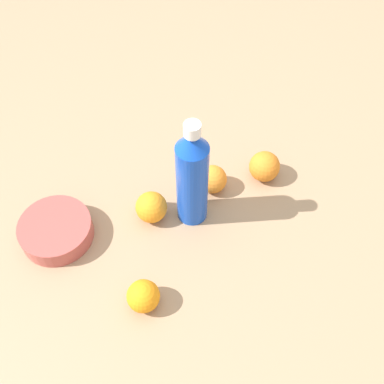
# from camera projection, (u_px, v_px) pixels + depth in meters

# --- Properties ---
(ground_plane) EXTENTS (2.40, 2.40, 0.00)m
(ground_plane) POSITION_uv_depth(u_px,v_px,m) (193.00, 215.00, 1.04)
(ground_plane) COLOR #9E7F60
(water_bottle) EXTENTS (0.07, 0.07, 0.28)m
(water_bottle) POSITION_uv_depth(u_px,v_px,m) (192.00, 177.00, 0.94)
(water_bottle) COLOR blue
(water_bottle) RESTS_ON ground_plane
(orange_0) EXTENTS (0.06, 0.06, 0.06)m
(orange_0) POSITION_uv_depth(u_px,v_px,m) (143.00, 296.00, 0.89)
(orange_0) COLOR orange
(orange_0) RESTS_ON ground_plane
(orange_1) EXTENTS (0.07, 0.07, 0.07)m
(orange_1) POSITION_uv_depth(u_px,v_px,m) (213.00, 179.00, 1.06)
(orange_1) COLOR orange
(orange_1) RESTS_ON ground_plane
(orange_2) EXTENTS (0.07, 0.07, 0.07)m
(orange_2) POSITION_uv_depth(u_px,v_px,m) (264.00, 166.00, 1.08)
(orange_2) COLOR orange
(orange_2) RESTS_ON ground_plane
(orange_3) EXTENTS (0.07, 0.07, 0.07)m
(orange_3) POSITION_uv_depth(u_px,v_px,m) (151.00, 207.00, 1.01)
(orange_3) COLOR orange
(orange_3) RESTS_ON ground_plane
(ceramic_bowl) EXTENTS (0.15, 0.15, 0.04)m
(ceramic_bowl) POSITION_uv_depth(u_px,v_px,m) (56.00, 230.00, 0.99)
(ceramic_bowl) COLOR #B24C47
(ceramic_bowl) RESTS_ON ground_plane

